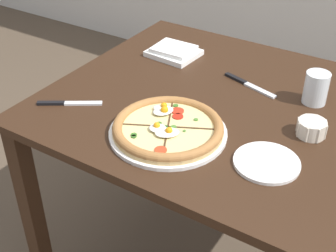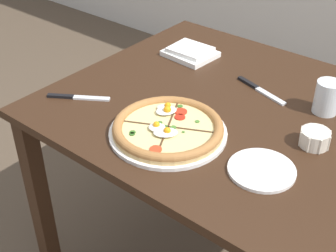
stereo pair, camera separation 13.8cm
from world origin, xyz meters
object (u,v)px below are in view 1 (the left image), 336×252
at_px(ramekin_bowl, 312,128).
at_px(side_saucer, 267,163).
at_px(water_glass, 316,90).
at_px(napkin_folded, 174,52).
at_px(knife_spare, 249,85).
at_px(knife_main, 69,103).
at_px(pizza, 168,129).
at_px(dining_table, 227,130).

bearing_deg(ramekin_bowl, side_saucer, -106.08).
distance_m(water_glass, side_saucer, 0.39).
relative_size(napkin_folded, knife_spare, 0.89).
xyz_separation_m(ramekin_bowl, knife_main, (-0.73, -0.25, -0.02)).
distance_m(napkin_folded, water_glass, 0.58).
bearing_deg(knife_main, napkin_folded, 46.02).
relative_size(pizza, knife_spare, 1.62).
bearing_deg(side_saucer, knife_spare, 120.37).
relative_size(dining_table, ramekin_bowl, 13.06).
xyz_separation_m(knife_main, side_saucer, (0.67, 0.05, 0.00)).
distance_m(knife_spare, water_glass, 0.23).
height_order(pizza, water_glass, water_glass).
bearing_deg(knife_main, knife_spare, 10.87).
bearing_deg(napkin_folded, water_glass, -5.50).
bearing_deg(side_saucer, dining_table, 134.36).
xyz_separation_m(pizza, knife_main, (-0.37, -0.03, -0.02)).
height_order(pizza, napkin_folded, pizza).
xyz_separation_m(pizza, knife_spare, (0.08, 0.40, -0.02)).
bearing_deg(ramekin_bowl, water_glass, 105.20).
bearing_deg(water_glass, side_saucer, -90.76).
relative_size(napkin_folded, knife_main, 1.03).
bearing_deg(napkin_folded, ramekin_bowl, -21.39).
relative_size(pizza, water_glass, 3.29).
bearing_deg(napkin_folded, dining_table, -31.54).
bearing_deg(side_saucer, napkin_folded, 142.18).
height_order(knife_spare, water_glass, water_glass).
bearing_deg(knife_spare, dining_table, -76.05).
bearing_deg(ramekin_bowl, dining_table, 173.01).
relative_size(knife_main, water_glass, 1.76).
distance_m(knife_spare, side_saucer, 0.44).
bearing_deg(pizza, napkin_folded, 119.86).
relative_size(knife_main, side_saucer, 1.03).
bearing_deg(water_glass, napkin_folded, 174.50).
distance_m(pizza, side_saucer, 0.31).
height_order(dining_table, water_glass, water_glass).
bearing_deg(pizza, dining_table, 73.52).
relative_size(napkin_folded, side_saucer, 1.06).
bearing_deg(pizza, water_glass, 53.22).
bearing_deg(side_saucer, water_glass, 89.24).
height_order(dining_table, pizza, pizza).
relative_size(dining_table, knife_main, 6.25).
bearing_deg(knife_main, side_saucer, -28.33).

